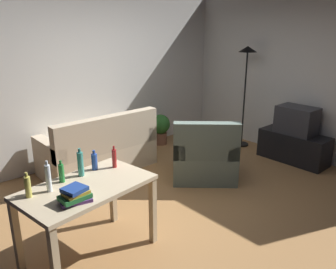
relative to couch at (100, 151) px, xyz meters
The scene contains 17 objects.
ground_plane 1.65m from the couch, 77.95° to the right, with size 5.20×4.40×0.02m, color #9E7042.
wall_rear 1.26m from the couch, 61.03° to the left, with size 5.20×0.10×2.70m, color silver.
wall_right 3.50m from the couch, 28.38° to the right, with size 0.10×4.40×2.70m, color silver.
couch is the anchor object (origin of this frame).
tv_stand 3.15m from the couch, 34.59° to the right, with size 0.44×1.10×0.48m.
tv 3.17m from the couch, 34.55° to the right, with size 0.41×0.60×0.44m.
torchiere_lamp 2.91m from the couch, 16.01° to the right, with size 0.32×0.32×1.81m.
desk 2.12m from the couch, 123.41° to the right, with size 1.29×0.86×0.76m.
potted_plant 1.52m from the couch, 11.84° to the left, with size 0.36×0.36×0.57m.
armchair 1.60m from the couch, 50.87° to the right, with size 1.23×1.23×0.92m.
bottle_squat 2.36m from the couch, 135.09° to the right, with size 0.05×0.05×0.23m.
bottle_clear 2.27m from the couch, 131.52° to the right, with size 0.05×0.05×0.29m.
bottle_green 2.07m from the couch, 129.94° to the right, with size 0.05×0.05×0.22m.
bottle_tall 1.96m from the couch, 125.34° to the right, with size 0.06×0.06×0.28m.
bottle_blue 1.82m from the couch, 121.46° to the right, with size 0.06×0.06×0.21m.
bottle_red 1.81m from the couch, 114.82° to the right, with size 0.05×0.05×0.23m.
book_stack 2.45m from the couch, 124.88° to the right, with size 0.29×0.23×0.13m.
Camera 1 is at (-2.82, -2.79, 2.17)m, focal length 36.62 mm.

